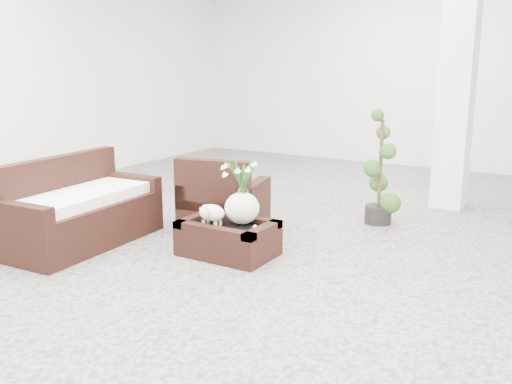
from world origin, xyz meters
The scene contains 9 objects.
ground centered at (0.00, 0.00, 0.00)m, with size 11.00×11.00×0.00m, color gray.
column centered at (1.20, 2.80, 1.75)m, with size 0.40×0.40×3.50m, color white.
coffee_table centered at (-0.19, -0.31, 0.16)m, with size 0.90×0.60×0.31m, color black.
sheep_figurine centered at (-0.31, -0.41, 0.42)m, with size 0.28×0.23×0.21m, color white.
planter_narcissus centered at (-0.09, -0.21, 0.71)m, with size 0.44×0.44×0.80m, color white, non-canonical shape.
tealight centered at (0.11, -0.29, 0.33)m, with size 0.04×0.04×0.03m, color white.
armchair centered at (-0.65, 0.29, 0.44)m, with size 0.82×0.79×0.88m, color black.
loveseat centered at (-1.69, -0.81, 0.45)m, with size 1.68×0.81×0.90m, color black.
topiary centered at (0.68, 1.55, 0.66)m, with size 0.35×0.35×1.32m, color #284B18, non-canonical shape.
Camera 1 is at (2.82, -4.72, 1.87)m, focal length 39.82 mm.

